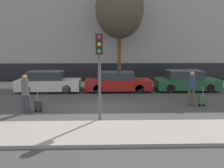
{
  "coord_description": "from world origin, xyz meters",
  "views": [
    {
      "loc": [
        0.22,
        -12.36,
        3.2
      ],
      "look_at": [
        0.66,
        1.8,
        0.95
      ],
      "focal_mm": 40.0,
      "sensor_mm": 36.0,
      "label": 1
    }
  ],
  "objects_px": {
    "trolley_left": "(38,105)",
    "pedestrian_right": "(192,86)",
    "parked_car_0": "(48,82)",
    "pedestrian_left": "(25,91)",
    "trolley_right": "(202,100)",
    "traffic_light": "(99,60)",
    "parked_bicycle": "(121,79)",
    "bare_tree_near_crossing": "(119,9)",
    "parked_car_1": "(117,82)",
    "parked_car_2": "(186,81)"
  },
  "relations": [
    {
      "from": "pedestrian_left",
      "to": "trolley_left",
      "type": "relative_size",
      "value": 1.65
    },
    {
      "from": "parked_car_1",
      "to": "parked_bicycle",
      "type": "bearing_deg",
      "value": 81.02
    },
    {
      "from": "parked_car_1",
      "to": "traffic_light",
      "type": "xyz_separation_m",
      "value": [
        -1.09,
        -6.89,
        1.94
      ]
    },
    {
      "from": "traffic_light",
      "to": "trolley_right",
      "type": "bearing_deg",
      "value": 26.15
    },
    {
      "from": "parked_car_0",
      "to": "parked_car_1",
      "type": "bearing_deg",
      "value": 0.02
    },
    {
      "from": "pedestrian_left",
      "to": "pedestrian_right",
      "type": "bearing_deg",
      "value": 169.2
    },
    {
      "from": "parked_car_2",
      "to": "bare_tree_near_crossing",
      "type": "bearing_deg",
      "value": 151.63
    },
    {
      "from": "pedestrian_left",
      "to": "traffic_light",
      "type": "distance_m",
      "value": 4.15
    },
    {
      "from": "parked_bicycle",
      "to": "bare_tree_near_crossing",
      "type": "height_order",
      "value": "bare_tree_near_crossing"
    },
    {
      "from": "traffic_light",
      "to": "parked_bicycle",
      "type": "bearing_deg",
      "value": 81.0
    },
    {
      "from": "trolley_right",
      "to": "pedestrian_right",
      "type": "bearing_deg",
      "value": 161.7
    },
    {
      "from": "trolley_left",
      "to": "pedestrian_right",
      "type": "bearing_deg",
      "value": 7.44
    },
    {
      "from": "parked_car_0",
      "to": "pedestrian_left",
      "type": "relative_size",
      "value": 2.33
    },
    {
      "from": "traffic_light",
      "to": "parked_car_0",
      "type": "bearing_deg",
      "value": 117.79
    },
    {
      "from": "bare_tree_near_crossing",
      "to": "parked_car_2",
      "type": "bearing_deg",
      "value": -28.37
    },
    {
      "from": "parked_car_1",
      "to": "pedestrian_right",
      "type": "height_order",
      "value": "pedestrian_right"
    },
    {
      "from": "trolley_left",
      "to": "parked_car_2",
      "type": "bearing_deg",
      "value": 30.53
    },
    {
      "from": "parked_bicycle",
      "to": "trolley_right",
      "type": "bearing_deg",
      "value": -61.55
    },
    {
      "from": "parked_car_1",
      "to": "pedestrian_right",
      "type": "xyz_separation_m",
      "value": [
        3.69,
        -4.12,
        0.39
      ]
    },
    {
      "from": "parked_car_0",
      "to": "pedestrian_left",
      "type": "bearing_deg",
      "value": -88.67
    },
    {
      "from": "pedestrian_left",
      "to": "trolley_right",
      "type": "xyz_separation_m",
      "value": [
        8.81,
        1.02,
        -0.71
      ]
    },
    {
      "from": "parked_car_0",
      "to": "traffic_light",
      "type": "height_order",
      "value": "traffic_light"
    },
    {
      "from": "parked_car_0",
      "to": "trolley_left",
      "type": "xyz_separation_m",
      "value": [
        0.64,
        -5.13,
        -0.32
      ]
    },
    {
      "from": "parked_car_1",
      "to": "pedestrian_right",
      "type": "bearing_deg",
      "value": -48.14
    },
    {
      "from": "pedestrian_right",
      "to": "parked_bicycle",
      "type": "height_order",
      "value": "pedestrian_right"
    },
    {
      "from": "parked_car_2",
      "to": "trolley_right",
      "type": "height_order",
      "value": "parked_car_2"
    },
    {
      "from": "pedestrian_right",
      "to": "trolley_right",
      "type": "height_order",
      "value": "pedestrian_right"
    },
    {
      "from": "trolley_right",
      "to": "bare_tree_near_crossing",
      "type": "distance_m",
      "value": 9.61
    },
    {
      "from": "traffic_light",
      "to": "parked_bicycle",
      "type": "xyz_separation_m",
      "value": [
        1.52,
        9.59,
        -2.09
      ]
    },
    {
      "from": "parked_car_2",
      "to": "pedestrian_left",
      "type": "distance_m",
      "value": 10.83
    },
    {
      "from": "pedestrian_right",
      "to": "trolley_right",
      "type": "distance_m",
      "value": 0.89
    },
    {
      "from": "trolley_right",
      "to": "bare_tree_near_crossing",
      "type": "xyz_separation_m",
      "value": [
        -3.94,
        6.81,
        5.51
      ]
    },
    {
      "from": "pedestrian_left",
      "to": "pedestrian_right",
      "type": "height_order",
      "value": "pedestrian_left"
    },
    {
      "from": "trolley_left",
      "to": "parked_bicycle",
      "type": "xyz_separation_m",
      "value": [
        4.51,
        7.83,
        0.15
      ]
    },
    {
      "from": "trolley_right",
      "to": "traffic_light",
      "type": "bearing_deg",
      "value": -153.85
    },
    {
      "from": "trolley_left",
      "to": "traffic_light",
      "type": "height_order",
      "value": "traffic_light"
    },
    {
      "from": "parked_car_0",
      "to": "bare_tree_near_crossing",
      "type": "height_order",
      "value": "bare_tree_near_crossing"
    },
    {
      "from": "pedestrian_left",
      "to": "bare_tree_near_crossing",
      "type": "distance_m",
      "value": 10.4
    },
    {
      "from": "parked_car_1",
      "to": "bare_tree_near_crossing",
      "type": "bearing_deg",
      "value": 83.84
    },
    {
      "from": "parked_bicycle",
      "to": "pedestrian_right",
      "type": "bearing_deg",
      "value": -64.41
    },
    {
      "from": "parked_car_2",
      "to": "trolley_right",
      "type": "relative_size",
      "value": 3.93
    },
    {
      "from": "parked_bicycle",
      "to": "bare_tree_near_crossing",
      "type": "relative_size",
      "value": 0.22
    },
    {
      "from": "pedestrian_left",
      "to": "parked_bicycle",
      "type": "xyz_separation_m",
      "value": [
        5.03,
        8.0,
        -0.55
      ]
    },
    {
      "from": "pedestrian_left",
      "to": "bare_tree_near_crossing",
      "type": "height_order",
      "value": "bare_tree_near_crossing"
    },
    {
      "from": "bare_tree_near_crossing",
      "to": "parked_bicycle",
      "type": "bearing_deg",
      "value": 48.26
    },
    {
      "from": "parked_car_1",
      "to": "pedestrian_right",
      "type": "distance_m",
      "value": 5.54
    },
    {
      "from": "parked_car_0",
      "to": "pedestrian_left",
      "type": "distance_m",
      "value": 5.32
    },
    {
      "from": "pedestrian_left",
      "to": "parked_bicycle",
      "type": "distance_m",
      "value": 9.47
    },
    {
      "from": "parked_car_2",
      "to": "pedestrian_right",
      "type": "distance_m",
      "value": 4.36
    },
    {
      "from": "parked_car_0",
      "to": "traffic_light",
      "type": "distance_m",
      "value": 8.02
    }
  ]
}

